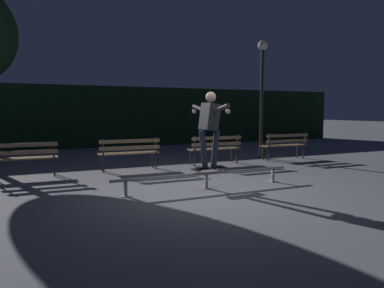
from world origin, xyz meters
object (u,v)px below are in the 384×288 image
at_px(park_bench_rightmost, 285,143).
at_px(lamp_post_right, 262,84).
at_px(park_bench_leftmost, 22,156).
at_px(park_bench_right_center, 215,147).
at_px(skateboarder, 210,123).
at_px(grind_rail, 206,176).
at_px(skateboard, 209,169).
at_px(park_bench_left_center, 129,151).

distance_m(park_bench_rightmost, lamp_post_right, 2.10).
distance_m(park_bench_leftmost, park_bench_right_center, 5.18).
distance_m(park_bench_right_center, park_bench_rightmost, 2.59).
relative_size(skateboarder, park_bench_right_center, 0.97).
bearing_deg(park_bench_rightmost, skateboarder, -146.35).
distance_m(grind_rail, lamp_post_right, 5.49).
distance_m(skateboard, park_bench_left_center, 2.96).
bearing_deg(grind_rail, park_bench_rightmost, 33.18).
bearing_deg(park_bench_left_center, park_bench_rightmost, 0.00).
distance_m(park_bench_leftmost, park_bench_rightmost, 7.77).
distance_m(park_bench_right_center, lamp_post_right, 2.88).
relative_size(grind_rail, skateboarder, 2.53).
xyz_separation_m(skateboard, park_bench_right_center, (1.60, 2.78, 0.13)).
distance_m(skateboard, park_bench_leftmost, 4.54).
bearing_deg(skateboarder, park_bench_leftmost, 142.18).
relative_size(skateboarder, park_bench_rightmost, 0.97).
distance_m(park_bench_left_center, park_bench_rightmost, 5.18).
relative_size(park_bench_left_center, lamp_post_right, 0.41).
distance_m(grind_rail, park_bench_leftmost, 4.49).
relative_size(skateboard, park_bench_rightmost, 0.49).
relative_size(grind_rail, lamp_post_right, 1.01).
bearing_deg(grind_rail, skateboarder, 0.17).
height_order(grind_rail, lamp_post_right, lamp_post_right).
relative_size(skateboard, park_bench_left_center, 0.49).
relative_size(park_bench_leftmost, lamp_post_right, 0.41).
bearing_deg(park_bench_rightmost, lamp_post_right, 132.93).
bearing_deg(skateboard, park_bench_rightmost, 33.64).
bearing_deg(skateboarder, lamp_post_right, 42.81).
bearing_deg(park_bench_leftmost, park_bench_right_center, 0.00).
bearing_deg(park_bench_right_center, skateboard, -119.81).
xyz_separation_m(grind_rail, park_bench_right_center, (1.67, 2.78, 0.28)).
xyz_separation_m(skateboard, park_bench_left_center, (-0.99, 2.78, 0.13)).
bearing_deg(park_bench_right_center, skateboarder, -119.76).
xyz_separation_m(grind_rail, lamp_post_right, (3.71, 3.37, 2.22)).
bearing_deg(park_bench_left_center, park_bench_leftmost, 180.00).
xyz_separation_m(grind_rail, skateboard, (0.07, 0.00, 0.15)).
distance_m(skateboarder, park_bench_leftmost, 4.61).
height_order(grind_rail, park_bench_left_center, park_bench_left_center).
xyz_separation_m(grind_rail, park_bench_rightmost, (4.26, 2.78, 0.28)).
relative_size(grind_rail, park_bench_leftmost, 2.45).
bearing_deg(lamp_post_right, skateboard, -137.21).
bearing_deg(grind_rail, park_bench_left_center, 108.31).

